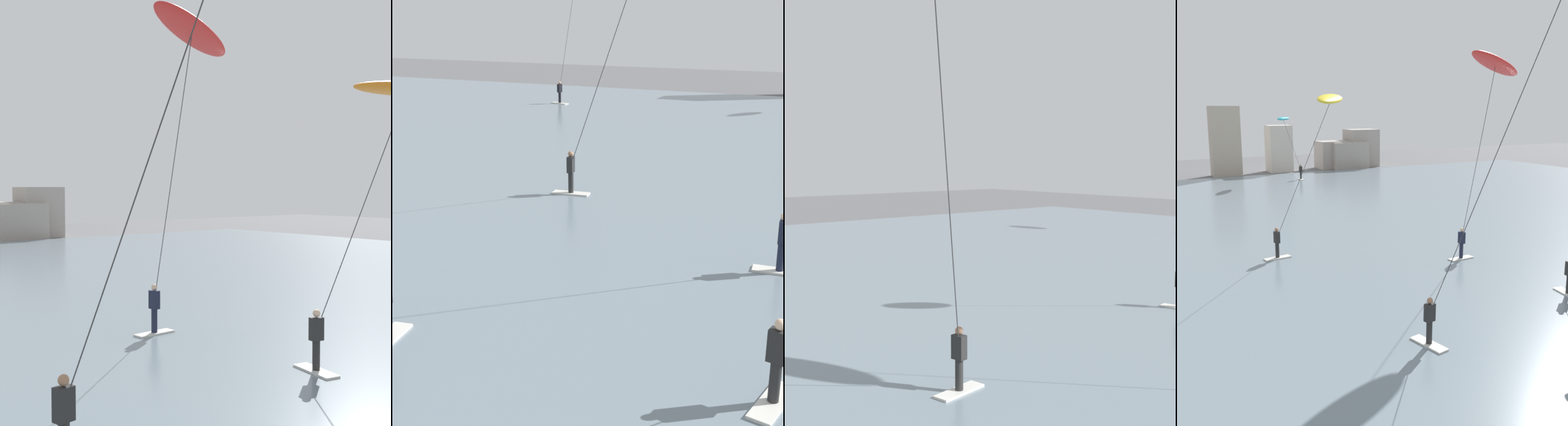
% 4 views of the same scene
% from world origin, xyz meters
% --- Properties ---
extents(kitesurfer_red, '(4.07, 2.99, 10.25)m').
position_xyz_m(kitesurfer_red, '(4.98, 17.82, 9.15)').
color(kitesurfer_red, silver).
rests_on(kitesurfer_red, water_bay).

